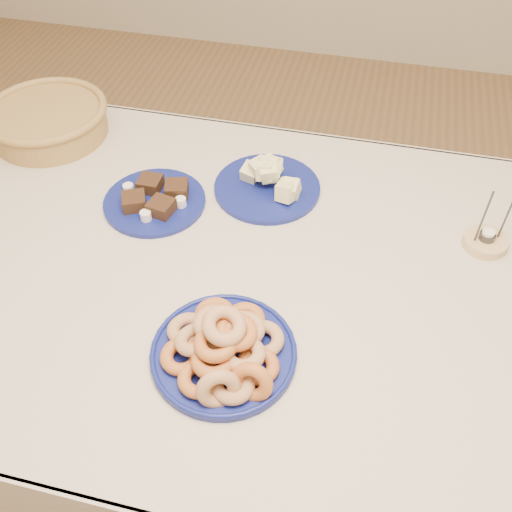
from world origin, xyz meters
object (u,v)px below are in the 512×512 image
Objects in this scene: dining_table at (261,301)px; brownie_plate at (155,200)px; candle_holder at (485,241)px; wicker_basket at (48,120)px; donut_platter at (224,349)px; melon_plate at (269,181)px.

dining_table is 0.37m from brownie_plate.
brownie_plate is at bearing 152.80° from dining_table.
candle_holder is (0.79, 0.04, 0.00)m from brownie_plate.
wicker_basket is (-0.39, 0.22, 0.03)m from brownie_plate.
dining_table is at bearing 85.75° from donut_platter.
brownie_plate is 0.79m from candle_holder.
candle_holder is (1.18, -0.18, -0.03)m from wicker_basket.
dining_table is 4.58× the size of wicker_basket.
donut_platter reaches higher than melon_plate.
donut_platter is 1.33× the size of brownie_plate.
donut_platter is 0.66m from candle_holder.
melon_plate is (-0.05, 0.28, 0.14)m from dining_table.
dining_table is at bearing -80.77° from melon_plate.
melon_plate is at bearing 24.52° from brownie_plate.
donut_platter is at bearing -86.97° from melon_plate.
candle_holder is at bearing 2.86° from brownie_plate.
melon_plate is at bearing 99.23° from dining_table.
dining_table is at bearing -27.20° from brownie_plate.
brownie_plate is at bearing -28.70° from wicker_basket.
candle_holder reaches higher than melon_plate.
wicker_basket is at bearing 151.95° from dining_table.
melon_plate is at bearing 93.03° from donut_platter.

